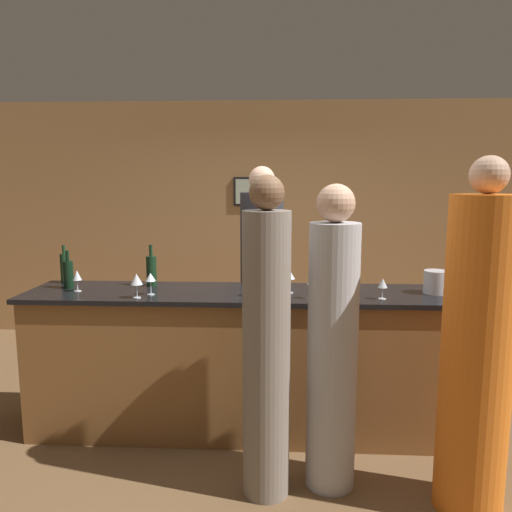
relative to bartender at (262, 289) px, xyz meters
name	(u,v)px	position (x,y,z in m)	size (l,w,h in m)	color
ground_plane	(254,429)	(-0.03, -0.75, -0.93)	(14.00, 14.00, 0.00)	brown
back_wall	(266,221)	(-0.03, 1.68, 0.47)	(8.00, 0.08, 2.80)	#A37547
bar_counter	(254,362)	(-0.03, -0.75, -0.39)	(3.35, 0.67, 1.08)	brown
bartender	(262,289)	(0.00, 0.00, 0.00)	(0.38, 0.38, 2.00)	#2D2D33
guest_0	(477,353)	(1.27, -1.59, 0.00)	(0.39, 0.39, 2.01)	orange
guest_1	(266,348)	(0.09, -1.51, -0.02)	(0.28, 0.28, 1.91)	gray
guest_2	(332,348)	(0.49, -1.40, -0.05)	(0.30, 0.30, 1.86)	#B2B2B7
wine_bottle_0	(65,268)	(-1.54, -0.50, 0.27)	(0.07, 0.07, 0.30)	#19381E
wine_bottle_1	(68,274)	(-1.43, -0.70, 0.25)	(0.08, 0.08, 0.29)	black
wine_bottle_2	(151,270)	(-0.83, -0.58, 0.27)	(0.08, 0.08, 0.32)	black
ice_bucket	(436,282)	(1.28, -0.73, 0.23)	(0.17, 0.17, 0.17)	silver
wine_glass_0	(150,278)	(-0.75, -0.88, 0.27)	(0.07, 0.07, 0.16)	silver
wine_glass_1	(256,278)	(0.00, -0.89, 0.28)	(0.08, 0.08, 0.17)	silver
wine_glass_2	(312,281)	(0.38, -0.94, 0.27)	(0.07, 0.07, 0.16)	silver
wine_glass_3	(136,280)	(-0.82, -0.99, 0.27)	(0.08, 0.08, 0.17)	silver
wine_glass_4	(383,284)	(0.87, -0.93, 0.25)	(0.06, 0.06, 0.15)	silver
wine_glass_5	(290,275)	(0.23, -0.77, 0.27)	(0.08, 0.08, 0.17)	silver
wine_glass_6	(77,276)	(-1.32, -0.80, 0.26)	(0.07, 0.07, 0.16)	silver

